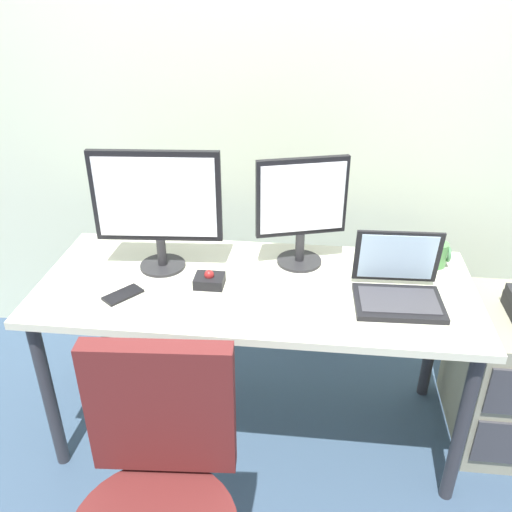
% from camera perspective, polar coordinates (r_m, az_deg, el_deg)
% --- Properties ---
extents(ground_plane, '(8.00, 8.00, 0.00)m').
position_cam_1_polar(ground_plane, '(2.53, 0.00, -17.08)').
color(ground_plane, '#33485F').
extents(back_wall, '(6.00, 0.10, 2.80)m').
position_cam_1_polar(back_wall, '(2.49, 1.85, 19.17)').
color(back_wall, beige).
rests_on(back_wall, ground).
extents(desk, '(1.65, 0.69, 0.73)m').
position_cam_1_polar(desk, '(2.11, 0.00, -4.69)').
color(desk, beige).
rests_on(desk, ground).
extents(file_cabinet, '(0.42, 0.53, 0.60)m').
position_cam_1_polar(file_cabinet, '(2.53, 25.15, -11.16)').
color(file_cabinet, gray).
rests_on(file_cabinet, ground).
extents(monitor_main, '(0.49, 0.18, 0.48)m').
position_cam_1_polar(monitor_main, '(2.09, -10.32, 5.43)').
color(monitor_main, '#262628').
rests_on(monitor_main, desk).
extents(monitor_side, '(0.35, 0.18, 0.44)m').
position_cam_1_polar(monitor_side, '(2.11, 4.80, 5.19)').
color(monitor_side, '#262628').
rests_on(monitor_side, desk).
extents(keyboard, '(0.42, 0.18, 0.03)m').
position_cam_1_polar(keyboard, '(1.90, -2.69, -5.72)').
color(keyboard, silver).
rests_on(keyboard, desk).
extents(laptop, '(0.32, 0.27, 0.24)m').
position_cam_1_polar(laptop, '(2.02, 14.62, -3.00)').
color(laptop, black).
rests_on(laptop, desk).
extents(trackball_mouse, '(0.11, 0.09, 0.07)m').
position_cam_1_polar(trackball_mouse, '(2.06, -4.90, -2.52)').
color(trackball_mouse, black).
rests_on(trackball_mouse, desk).
extents(coffee_mug, '(0.09, 0.08, 0.10)m').
position_cam_1_polar(coffee_mug, '(2.29, 18.42, 0.17)').
color(coffee_mug, '#4A8746').
rests_on(coffee_mug, desk).
extents(cell_phone, '(0.14, 0.15, 0.01)m').
position_cam_1_polar(cell_phone, '(2.05, -13.74, -3.96)').
color(cell_phone, black).
rests_on(cell_phone, desk).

